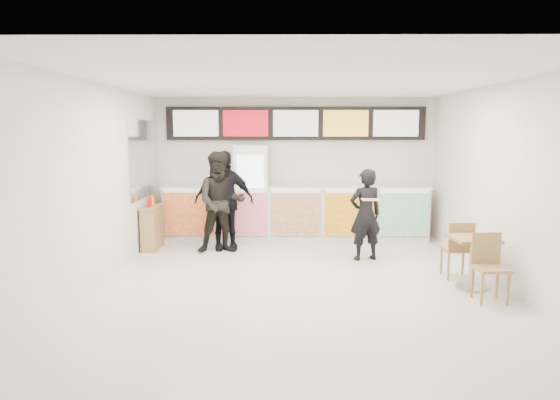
{
  "coord_description": "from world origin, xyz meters",
  "views": [
    {
      "loc": [
        -0.25,
        -7.32,
        2.29
      ],
      "look_at": [
        -0.31,
        1.2,
        1.11
      ],
      "focal_mm": 32.0,
      "sensor_mm": 36.0,
      "label": 1
    }
  ],
  "objects_px": {
    "cafe_table": "(473,253)",
    "customer_main": "(365,215)",
    "customer_mid": "(224,200)",
    "condiment_ledge": "(152,227)",
    "customer_left": "(221,203)",
    "drinks_fridge": "(251,193)",
    "service_counter": "(296,213)"
  },
  "relations": [
    {
      "from": "condiment_ledge",
      "to": "customer_mid",
      "type": "bearing_deg",
      "value": -0.05
    },
    {
      "from": "customer_left",
      "to": "condiment_ledge",
      "type": "relative_size",
      "value": 1.89
    },
    {
      "from": "customer_left",
      "to": "customer_mid",
      "type": "bearing_deg",
      "value": 74.63
    },
    {
      "from": "customer_left",
      "to": "cafe_table",
      "type": "distance_m",
      "value": 4.51
    },
    {
      "from": "drinks_fridge",
      "to": "customer_mid",
      "type": "xyz_separation_m",
      "value": [
        -0.47,
        -0.91,
        -0.04
      ]
    },
    {
      "from": "service_counter",
      "to": "customer_main",
      "type": "bearing_deg",
      "value": -54.42
    },
    {
      "from": "cafe_table",
      "to": "customer_main",
      "type": "bearing_deg",
      "value": 124.46
    },
    {
      "from": "customer_main",
      "to": "cafe_table",
      "type": "relative_size",
      "value": 1.03
    },
    {
      "from": "service_counter",
      "to": "customer_mid",
      "type": "distance_m",
      "value": 1.71
    },
    {
      "from": "customer_main",
      "to": "customer_mid",
      "type": "bearing_deg",
      "value": -32.1
    },
    {
      "from": "condiment_ledge",
      "to": "customer_left",
      "type": "bearing_deg",
      "value": -10.73
    },
    {
      "from": "customer_main",
      "to": "customer_left",
      "type": "height_order",
      "value": "customer_left"
    },
    {
      "from": "customer_left",
      "to": "drinks_fridge",
      "type": "bearing_deg",
      "value": 57.53
    },
    {
      "from": "condiment_ledge",
      "to": "drinks_fridge",
      "type": "bearing_deg",
      "value": 25.71
    },
    {
      "from": "drinks_fridge",
      "to": "customer_left",
      "type": "xyz_separation_m",
      "value": [
        -0.5,
        -1.17,
        -0.04
      ]
    },
    {
      "from": "customer_mid",
      "to": "drinks_fridge",
      "type": "bearing_deg",
      "value": 51.46
    },
    {
      "from": "customer_mid",
      "to": "condiment_ledge",
      "type": "height_order",
      "value": "customer_mid"
    },
    {
      "from": "drinks_fridge",
      "to": "cafe_table",
      "type": "distance_m",
      "value": 4.81
    },
    {
      "from": "customer_main",
      "to": "condiment_ledge",
      "type": "height_order",
      "value": "customer_main"
    },
    {
      "from": "drinks_fridge",
      "to": "condiment_ledge",
      "type": "height_order",
      "value": "drinks_fridge"
    },
    {
      "from": "service_counter",
      "to": "customer_left",
      "type": "relative_size",
      "value": 2.91
    },
    {
      "from": "service_counter",
      "to": "customer_left",
      "type": "height_order",
      "value": "customer_left"
    },
    {
      "from": "customer_left",
      "to": "customer_mid",
      "type": "xyz_separation_m",
      "value": [
        0.03,
        0.26,
        0.0
      ]
    },
    {
      "from": "customer_left",
      "to": "cafe_table",
      "type": "height_order",
      "value": "customer_left"
    },
    {
      "from": "customer_mid",
      "to": "customer_left",
      "type": "bearing_deg",
      "value": -107.1
    },
    {
      "from": "customer_left",
      "to": "customer_main",
      "type": "bearing_deg",
      "value": -20.79
    },
    {
      "from": "customer_main",
      "to": "cafe_table",
      "type": "height_order",
      "value": "customer_main"
    },
    {
      "from": "service_counter",
      "to": "drinks_fridge",
      "type": "bearing_deg",
      "value": 179.01
    },
    {
      "from": "customer_mid",
      "to": "condiment_ledge",
      "type": "bearing_deg",
      "value": 168.69
    },
    {
      "from": "customer_left",
      "to": "cafe_table",
      "type": "xyz_separation_m",
      "value": [
        3.93,
        -2.17,
        -0.42
      ]
    },
    {
      "from": "customer_main",
      "to": "condiment_ledge",
      "type": "relative_size",
      "value": 1.61
    },
    {
      "from": "customer_main",
      "to": "customer_left",
      "type": "distance_m",
      "value": 2.69
    }
  ]
}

